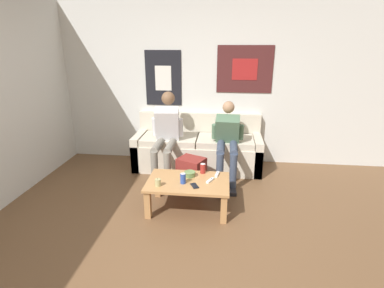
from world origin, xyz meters
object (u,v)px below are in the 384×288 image
at_px(person_seated_adult, 166,133).
at_px(ceramic_bowl, 190,174).
at_px(backpack, 191,173).
at_px(game_controller_near_right, 210,180).
at_px(coffee_table, 188,186).
at_px(drink_can_red, 203,168).
at_px(drink_can_blue, 183,178).
at_px(couch, 198,150).
at_px(pillar_candle, 158,183).
at_px(person_seated_teen, 227,139).
at_px(game_controller_near_left, 217,174).
at_px(cell_phone, 195,186).

height_order(person_seated_adult, ceramic_bowl, person_seated_adult).
height_order(backpack, game_controller_near_right, backpack).
xyz_separation_m(backpack, game_controller_near_right, (0.30, -0.58, 0.18)).
height_order(coffee_table, ceramic_bowl, ceramic_bowl).
xyz_separation_m(ceramic_bowl, drink_can_red, (0.15, 0.12, 0.03)).
xyz_separation_m(person_seated_adult, drink_can_blue, (0.39, -0.98, -0.25)).
bearing_deg(couch, pillar_candle, -102.16).
bearing_deg(person_seated_teen, person_seated_adult, 178.95).
bearing_deg(drink_can_blue, coffee_table, 52.29).
distance_m(person_seated_adult, drink_can_red, 0.93).
bearing_deg(game_controller_near_left, backpack, 133.14).
distance_m(coffee_table, person_seated_teen, 1.06).
xyz_separation_m(couch, backpack, (-0.03, -0.70, -0.10)).
relative_size(coffee_table, drink_can_blue, 7.88).
bearing_deg(game_controller_near_right, drink_can_blue, -164.62).
bearing_deg(person_seated_teen, backpack, -148.73).
bearing_deg(drink_can_red, couch, 98.94).
bearing_deg(couch, ceramic_bowl, -89.26).
xyz_separation_m(person_seated_teen, game_controller_near_left, (-0.12, -0.70, -0.24)).
height_order(drink_can_red, cell_phone, drink_can_red).
bearing_deg(person_seated_adult, game_controller_near_right, -51.94).
bearing_deg(cell_phone, couch, 94.03).
height_order(couch, drink_can_red, couch).
distance_m(backpack, game_controller_near_left, 0.58).
bearing_deg(couch, cell_phone, -85.97).
bearing_deg(backpack, coffee_table, -86.50).
height_order(couch, pillar_candle, couch).
distance_m(drink_can_red, game_controller_near_right, 0.26).
bearing_deg(pillar_candle, person_seated_adult, 95.97).
relative_size(backpack, cell_phone, 2.86).
bearing_deg(drink_can_red, ceramic_bowl, -142.14).
bearing_deg(couch, coffee_table, -89.55).
bearing_deg(game_controller_near_right, person_seated_teen, 77.68).
bearing_deg(person_seated_adult, ceramic_bowl, -60.44).
distance_m(couch, ceramic_bowl, 1.18).
height_order(coffee_table, game_controller_near_left, game_controller_near_left).
distance_m(person_seated_adult, game_controller_near_right, 1.18).
bearing_deg(cell_phone, person_seated_teen, 70.48).
height_order(person_seated_teen, backpack, person_seated_teen).
bearing_deg(pillar_candle, backpack, 69.38).
bearing_deg(game_controller_near_left, person_seated_adult, 137.45).
xyz_separation_m(person_seated_adult, person_seated_teen, (0.90, -0.02, -0.06)).
xyz_separation_m(drink_can_blue, game_controller_near_right, (0.31, 0.09, -0.05)).
height_order(couch, drink_can_blue, couch).
xyz_separation_m(backpack, drink_can_red, (0.19, -0.35, 0.23)).
relative_size(game_controller_near_right, cell_phone, 0.95).
bearing_deg(ceramic_bowl, game_controller_near_right, -23.52).
bearing_deg(ceramic_bowl, coffee_table, -92.13).
bearing_deg(pillar_candle, drink_can_red, 40.87).
bearing_deg(coffee_table, game_controller_near_right, 4.41).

